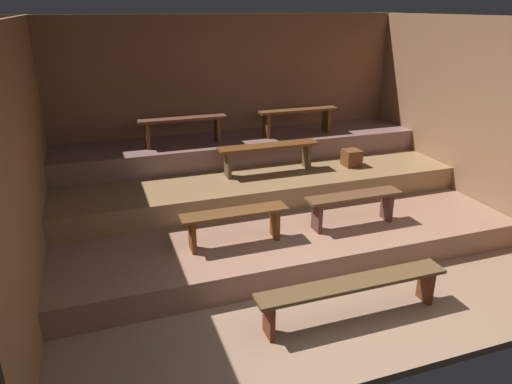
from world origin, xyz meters
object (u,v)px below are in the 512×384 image
Objects in this scene: bench_floor_center at (353,289)px; bench_lower_left at (235,219)px; wooden_crate_middle at (352,158)px; bench_upper_left at (183,124)px; bench_lower_right at (354,202)px; bench_middle_center at (268,151)px; bench_upper_right at (297,115)px.

bench_lower_left reaches higher than bench_floor_center.
bench_floor_center is at bearing -119.01° from wooden_crate_middle.
bench_upper_left is at bearing 105.78° from bench_floor_center.
bench_upper_left is (-1.66, 2.06, 0.63)m from bench_lower_right.
bench_upper_right is (0.75, 0.72, 0.31)m from bench_middle_center.
bench_middle_center is at bearing 174.70° from wooden_crate_middle.
bench_middle_center reaches higher than wooden_crate_middle.
bench_upper_left is (-0.94, 3.33, 0.92)m from bench_floor_center.
bench_middle_center is at bearing 87.54° from bench_floor_center.
bench_middle_center is 1.31m from bench_upper_left.
wooden_crate_middle is (1.38, 2.49, 0.42)m from bench_floor_center.
bench_upper_left is 2.52m from wooden_crate_middle.
wooden_crate_middle is at bearing -19.92° from bench_upper_left.
bench_upper_left is 5.28× the size of wooden_crate_middle.
bench_upper_right is (1.66, 2.06, 0.63)m from bench_lower_left.
bench_middle_center is (0.90, 1.34, 0.32)m from bench_lower_left.
bench_middle_center is at bearing -136.07° from bench_upper_right.
bench_middle_center reaches higher than bench_lower_left.
bench_upper_left is at bearing 160.08° from wooden_crate_middle.
bench_middle_center reaches higher than bench_floor_center.
bench_floor_center is 2.88m from wooden_crate_middle.
wooden_crate_middle is at bearing 29.38° from bench_lower_left.
bench_upper_right is at bearing 0.00° from bench_upper_left.
bench_upper_right is (0.86, 3.33, 0.92)m from bench_floor_center.
wooden_crate_middle is at bearing 60.99° from bench_floor_center.
wooden_crate_middle reaches higher than bench_lower_right.
bench_lower_left is 0.96× the size of bench_upper_left.
bench_middle_center is at bearing -34.49° from bench_upper_left.
wooden_crate_middle is (0.66, 1.22, 0.13)m from bench_lower_right.
bench_lower_left is at bearing 122.08° from bench_floor_center.
bench_middle_center is 1.13× the size of bench_upper_left.
bench_lower_right is 0.96× the size of bench_upper_left.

